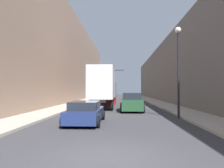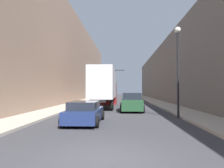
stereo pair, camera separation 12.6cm
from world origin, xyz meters
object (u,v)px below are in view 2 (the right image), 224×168
(semi_truck, at_px, (105,87))
(suv_car, at_px, (131,102))
(sedan_car, at_px, (85,113))
(street_lamp, at_px, (178,59))
(traffic_signal_gantry, at_px, (102,79))

(semi_truck, relative_size, suv_car, 2.69)
(sedan_car, relative_size, street_lamp, 0.69)
(suv_car, relative_size, street_lamp, 0.71)
(suv_car, distance_m, street_lamp, 6.64)
(semi_truck, xyz_separation_m, traffic_signal_gantry, (-1.54, 13.07, 1.62))
(traffic_signal_gantry, height_order, street_lamp, street_lamp)
(semi_truck, height_order, sedan_car, semi_truck)
(semi_truck, distance_m, traffic_signal_gantry, 13.26)
(suv_car, bearing_deg, traffic_signal_gantry, 103.72)
(suv_car, xyz_separation_m, traffic_signal_gantry, (-4.49, 18.39, 3.17))
(traffic_signal_gantry, distance_m, street_lamp, 24.44)
(semi_truck, distance_m, street_lamp, 11.95)
(sedan_car, distance_m, suv_car, 8.01)
(semi_truck, bearing_deg, street_lamp, -59.39)
(semi_truck, relative_size, sedan_car, 2.74)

